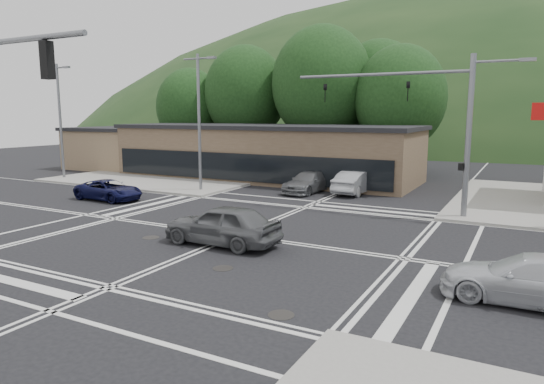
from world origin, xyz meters
The scene contains 19 objects.
ground centered at (0.00, 0.00, 0.00)m, with size 120.00×120.00×0.00m, color black.
sidewalk_nw centered at (-15.00, 15.00, 0.07)m, with size 16.00×16.00×0.15m, color gray.
commercial_row centered at (-8.00, 17.00, 2.00)m, with size 24.00×8.00×4.00m, color brown.
commercial_nw centered at (-24.00, 17.00, 1.80)m, with size 8.00×7.00×3.60m, color #846B4F.
hill_north centered at (0.00, 90.00, 0.00)m, with size 252.00×126.00×140.00m, color #1E3819.
tree_n_a centered at (-14.00, 24.00, 7.14)m, with size 8.00×8.00×11.75m.
tree_n_b centered at (-6.00, 24.00, 7.79)m, with size 9.00×9.00×12.98m.
tree_n_c centered at (1.00, 24.00, 6.49)m, with size 7.60×7.60×10.87m.
tree_n_d centered at (-20.00, 23.00, 5.84)m, with size 6.80×6.80×9.76m.
tree_n_e centered at (-2.00, 28.00, 7.14)m, with size 8.40×8.40×11.98m.
streetlight_nw centered at (-8.44, 9.00, 5.05)m, with size 2.50×0.25×9.00m.
streetlight_w centered at (-21.94, 9.00, 5.05)m, with size 2.50×0.25×9.00m.
signal_mast_ne centered at (6.95, 8.20, 5.07)m, with size 11.65×0.30×8.00m.
car_blue_west centered at (-11.50, 3.76, 0.61)m, with size 2.03×4.39×1.22m, color #0B0D34.
car_grey_center centered at (0.29, -1.47, 0.82)m, with size 1.93×4.80×1.64m, color #545659.
car_silver_east centered at (11.20, -2.56, 0.69)m, with size 1.93×4.74×1.38m, color silver.
car_queue_a centered at (1.00, 13.16, 0.75)m, with size 1.60×4.58×1.51m, color #9B9EA2.
car_queue_b centered at (2.80, 16.94, 0.71)m, with size 1.67×4.16×1.42m, color silver.
car_northbound centered at (-1.99, 12.11, 0.68)m, with size 1.91×4.70×1.37m, color slate.
Camera 1 is at (10.92, -17.15, 5.19)m, focal length 32.00 mm.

